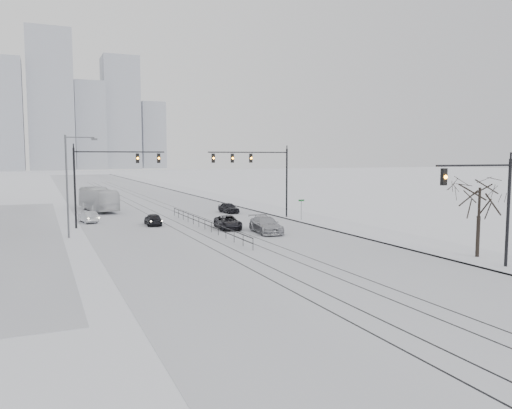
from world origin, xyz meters
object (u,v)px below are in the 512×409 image
(sedan_sb_inner, at_px, (153,219))
(sedan_nb_front, at_px, (228,222))
(sedan_nb_far, at_px, (229,208))
(bare_tree, at_px, (480,195))
(sedan_nb_right, at_px, (266,225))
(traffic_mast_near, at_px, (490,198))
(box_truck, at_px, (98,199))
(sedan_sb_outer, at_px, (88,217))

(sedan_sb_inner, xyz_separation_m, sedan_nb_front, (6.24, -5.51, 0.02))
(sedan_nb_front, xyz_separation_m, sedan_nb_far, (4.93, 13.08, 0.00))
(sedan_sb_inner, bearing_deg, bare_tree, 126.20)
(sedan_nb_right, bearing_deg, bare_tree, -57.48)
(traffic_mast_near, bearing_deg, sedan_nb_far, 95.65)
(bare_tree, xyz_separation_m, box_truck, (-20.93, 42.66, -2.97))
(sedan_sb_outer, distance_m, box_truck, 11.90)
(bare_tree, relative_size, sedan_sb_inner, 1.65)
(bare_tree, distance_m, sedan_nb_front, 23.60)
(sedan_nb_far, bearing_deg, traffic_mast_near, -90.20)
(sedan_nb_right, bearing_deg, sedan_nb_front, 125.36)
(sedan_nb_far, bearing_deg, box_truck, 142.92)
(traffic_mast_near, height_order, sedan_sb_inner, traffic_mast_near)
(bare_tree, bearing_deg, sedan_nb_right, 117.54)
(sedan_sb_inner, height_order, sedan_nb_far, sedan_nb_far)
(sedan_sb_outer, bearing_deg, box_truck, -111.45)
(sedan_sb_outer, height_order, sedan_nb_front, sedan_nb_front)
(bare_tree, distance_m, sedan_sb_outer, 38.92)
(sedan_sb_outer, bearing_deg, bare_tree, 116.38)
(sedan_nb_front, height_order, box_truck, box_truck)
(traffic_mast_near, xyz_separation_m, bare_tree, (2.41, 3.00, -0.07))
(sedan_sb_outer, bearing_deg, sedan_nb_far, 178.24)
(bare_tree, relative_size, sedan_nb_right, 1.17)
(traffic_mast_near, height_order, box_truck, traffic_mast_near)
(traffic_mast_near, distance_m, sedan_nb_far, 37.01)
(bare_tree, bearing_deg, sedan_nb_front, 118.09)
(sedan_sb_inner, height_order, sedan_sb_outer, sedan_sb_inner)
(sedan_sb_outer, relative_size, sedan_nb_far, 0.99)
(sedan_nb_far, bearing_deg, sedan_sb_inner, -151.71)
(traffic_mast_near, distance_m, box_truck, 49.37)
(bare_tree, height_order, sedan_sb_outer, bare_tree)
(sedan_nb_far, bearing_deg, sedan_sb_outer, -177.18)
(bare_tree, relative_size, sedan_nb_far, 1.60)
(sedan_nb_right, bearing_deg, sedan_nb_far, 86.25)
(traffic_mast_near, bearing_deg, bare_tree, 51.24)
(sedan_nb_right, bearing_deg, box_truck, 120.21)
(traffic_mast_near, bearing_deg, sedan_nb_front, 109.97)
(sedan_sb_inner, distance_m, sedan_nb_front, 8.32)
(sedan_nb_far, distance_m, box_truck, 17.44)
(sedan_sb_inner, bearing_deg, traffic_mast_near, 119.75)
(bare_tree, bearing_deg, sedan_sb_inner, 123.44)
(traffic_mast_near, xyz_separation_m, sedan_sb_inner, (-14.79, 29.06, -3.93))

